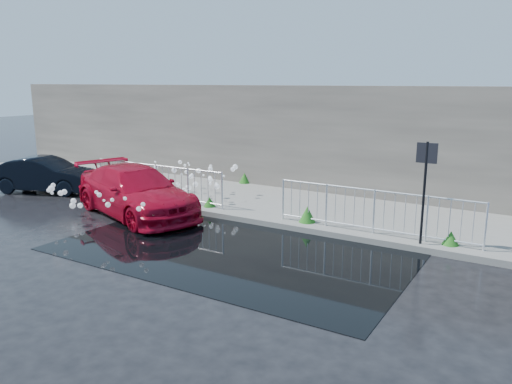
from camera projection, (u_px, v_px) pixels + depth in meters
ground at (191, 257)px, 10.98m from camera, size 90.00×90.00×0.00m
pavement at (294, 206)px, 15.14m from camera, size 30.00×4.00×0.15m
curb at (260, 222)px, 13.47m from camera, size 30.00×0.25×0.16m
retaining_wall at (325, 139)px, 16.57m from camera, size 30.00×0.60×3.50m
puddle at (235, 248)px, 11.56m from camera, size 8.00×5.00×0.01m
sign_post at (425, 176)px, 11.07m from camera, size 0.45×0.06×2.50m
railing_left at (157, 181)px, 15.65m from camera, size 5.05×0.05×1.10m
railing_right at (374, 210)px, 12.10m from camera, size 5.05×0.05×1.10m
weeds at (280, 201)px, 14.75m from camera, size 12.17×3.93×0.43m
water_spray at (156, 186)px, 15.12m from camera, size 3.64×5.50×1.04m
red_car at (136, 191)px, 14.31m from camera, size 5.20×3.38×1.40m
dark_car at (46, 175)px, 17.30m from camera, size 3.93×2.51×1.22m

